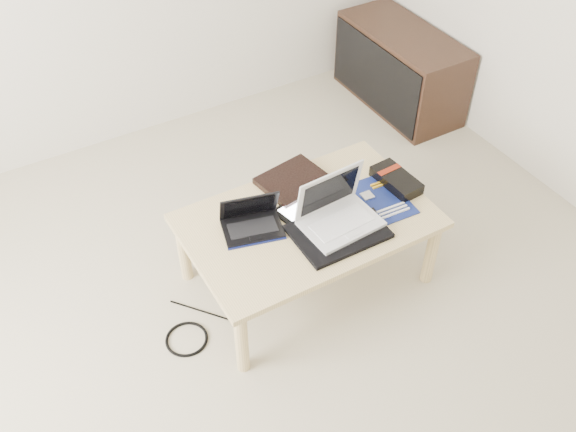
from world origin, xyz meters
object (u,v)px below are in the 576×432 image
media_cabinet (399,69)px  white_laptop (337,212)px  netbook (251,221)px  coffee_table (308,226)px  gpu_box (396,180)px

media_cabinet → white_laptop: 1.67m
white_laptop → netbook: bearing=153.4°
media_cabinet → netbook: size_ratio=3.03×
coffee_table → media_cabinet: 1.67m
media_cabinet → coffee_table: bearing=-142.0°
coffee_table → netbook: netbook is taller
coffee_table → white_laptop: white_laptop is taller
media_cabinet → gpu_box: media_cabinet is taller
media_cabinet → white_laptop: size_ratio=2.61×
netbook → white_laptop: size_ratio=0.86×
netbook → gpu_box: bearing=-6.6°
netbook → white_laptop: (0.33, -0.17, 0.03)m
netbook → media_cabinet: bearing=31.3°
white_laptop → media_cabinet: bearing=42.4°
media_cabinet → white_laptop: bearing=-137.6°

